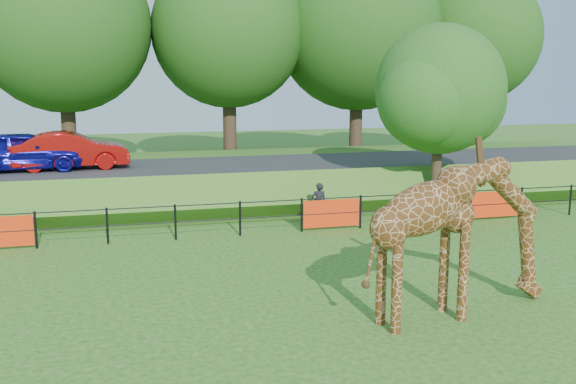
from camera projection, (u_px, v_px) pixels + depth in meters
name	position (u px, v px, depth m)	size (l,w,h in m)	color
ground	(313.00, 334.00, 12.49)	(90.00, 90.00, 0.00)	#285615
giraffe	(460.00, 238.00, 13.24)	(4.64, 0.85, 3.32)	#572E11
perimeter_fence	(240.00, 218.00, 20.01)	(28.07, 0.10, 1.10)	black
embankment	(209.00, 178.00, 27.14)	(40.00, 9.00, 1.30)	#285615
road	(213.00, 166.00, 25.58)	(40.00, 5.00, 0.12)	#2E2E30
car_blue	(24.00, 151.00, 23.86)	(1.77, 4.40, 1.50)	#1714A8
car_red	(71.00, 150.00, 24.35)	(1.50, 4.31, 1.42)	#B00F0C
visitor	(319.00, 203.00, 21.57)	(0.51, 0.34, 1.41)	black
tree_east	(441.00, 94.00, 22.75)	(5.40, 4.71, 6.76)	#342317
bg_tree_line	(226.00, 30.00, 32.60)	(37.30, 8.80, 11.82)	#342317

